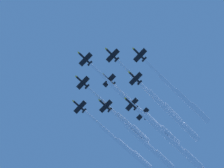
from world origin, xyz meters
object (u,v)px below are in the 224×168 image
at_px(jet_starboard_outer, 177,119).
at_px(jet_lead, 137,108).
at_px(jet_starboard_mid, 185,99).
at_px(jet_trail_port, 149,147).
at_px(jet_port_outer, 126,147).
at_px(jet_port_mid, 155,122).
at_px(jet_tail_end, 185,153).
at_px(jet_trail_starboard, 177,146).
at_px(jet_starboard_inner, 126,122).
at_px(jet_port_inner, 157,99).

bearing_deg(jet_starboard_outer, jet_lead, -64.20).
relative_size(jet_starboard_mid, jet_trail_port, 0.98).
bearing_deg(jet_port_outer, jet_port_mid, 52.13).
relative_size(jet_port_outer, jet_tail_end, 1.01).
height_order(jet_port_mid, jet_trail_starboard, jet_port_mid).
xyz_separation_m(jet_trail_starboard, jet_tail_end, (-6.47, 4.16, 1.13)).
relative_size(jet_trail_port, jet_trail_starboard, 0.98).
relative_size(jet_starboard_mid, jet_starboard_outer, 1.03).
bearing_deg(jet_starboard_inner, jet_starboard_outer, 92.84).
xyz_separation_m(jet_starboard_outer, jet_trail_starboard, (-16.33, -0.95, -2.64)).
distance_m(jet_starboard_inner, jet_port_outer, 16.60).
distance_m(jet_lead, jet_starboard_outer, 24.65).
bearing_deg(jet_starboard_mid, jet_trail_port, -142.41).
bearing_deg(jet_trail_starboard, jet_port_inner, -17.09).
bearing_deg(jet_port_outer, jet_port_inner, 36.17).
height_order(jet_port_outer, jet_tail_end, jet_port_outer).
xyz_separation_m(jet_port_outer, jet_tail_end, (-7.76, 34.08, -0.72)).
relative_size(jet_starboard_inner, jet_tail_end, 0.94).
bearing_deg(jet_port_mid, jet_port_outer, -127.87).
relative_size(jet_port_inner, jet_starboard_mid, 1.01).
bearing_deg(jet_starboard_outer, jet_port_outer, -115.98).
xyz_separation_m(jet_lead, jet_trail_port, (-26.09, 4.99, -0.94)).
xyz_separation_m(jet_port_inner, jet_starboard_mid, (0.00, 15.08, -3.13)).
distance_m(jet_starboard_mid, jet_trail_starboard, 30.31).
height_order(jet_starboard_mid, jet_trail_port, jet_starboard_mid).
bearing_deg(jet_trail_port, jet_port_inner, 13.81).
bearing_deg(jet_port_inner, jet_tail_end, 159.82).
distance_m(jet_port_mid, jet_port_outer, 22.91).
xyz_separation_m(jet_lead, jet_starboard_inner, (-9.25, -7.30, 1.76)).
bearing_deg(jet_trail_port, jet_starboard_outer, 48.12).
bearing_deg(jet_trail_port, jet_port_outer, -88.57).
xyz_separation_m(jet_lead, jet_port_inner, (2.67, 12.06, 2.42)).
height_order(jet_port_inner, jet_tail_end, jet_port_inner).
xyz_separation_m(jet_lead, jet_starboard_outer, (-10.71, 22.15, 1.42)).
bearing_deg(jet_starboard_mid, jet_lead, -95.62).
relative_size(jet_starboard_inner, jet_trail_port, 0.94).
distance_m(jet_lead, jet_port_inner, 12.59).
height_order(jet_lead, jet_port_mid, jet_port_mid).
distance_m(jet_port_mid, jet_trail_port, 15.30).
bearing_deg(jet_lead, jet_port_mid, 141.46).
bearing_deg(jet_trail_port, jet_tail_end, 110.02).
bearing_deg(jet_port_inner, jet_port_outer, -143.83).
distance_m(jet_port_mid, jet_starboard_mid, 23.05).
xyz_separation_m(jet_port_outer, jet_trail_starboard, (-1.29, 29.92, -1.85)).
height_order(jet_lead, jet_tail_end, jet_lead).
xyz_separation_m(jet_starboard_mid, jet_trail_port, (-28.77, -22.15, -0.22)).
bearing_deg(jet_port_inner, jet_port_mid, -169.25).
xyz_separation_m(jet_port_inner, jet_trail_starboard, (-29.71, 9.14, -3.63)).
relative_size(jet_starboard_inner, jet_port_outer, 0.93).
distance_m(jet_starboard_inner, jet_trail_port, 21.03).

